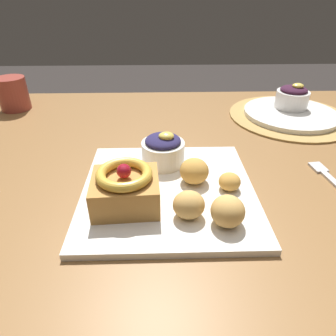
{
  "coord_description": "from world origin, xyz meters",
  "views": [
    {
      "loc": [
        -0.04,
        -0.54,
        1.05
      ],
      "look_at": [
        -0.03,
        -0.09,
        0.77
      ],
      "focal_mm": 32.12,
      "sensor_mm": 36.0,
      "label": 1
    }
  ],
  "objects_px": {
    "fritter_front": "(228,211)",
    "back_ramekin": "(292,97)",
    "berry_ramekin": "(163,150)",
    "fork": "(328,177)",
    "fritter_back": "(230,182)",
    "fritter_extra": "(186,205)",
    "coffee_mug": "(13,94)",
    "cake_slice": "(125,188)",
    "back_plate": "(290,113)",
    "front_plate": "(168,190)",
    "fritter_middle": "(194,171)"
  },
  "relations": [
    {
      "from": "front_plate",
      "to": "coffee_mug",
      "type": "distance_m",
      "value": 0.61
    },
    {
      "from": "fritter_extra",
      "to": "back_ramekin",
      "type": "relative_size",
      "value": 0.56
    },
    {
      "from": "berry_ramekin",
      "to": "fritter_front",
      "type": "distance_m",
      "value": 0.2
    },
    {
      "from": "fritter_middle",
      "to": "front_plate",
      "type": "bearing_deg",
      "value": -159.23
    },
    {
      "from": "fritter_extra",
      "to": "back_plate",
      "type": "relative_size",
      "value": 0.2
    },
    {
      "from": "fork",
      "to": "fritter_extra",
      "type": "bearing_deg",
      "value": 105.52
    },
    {
      "from": "fritter_front",
      "to": "fork",
      "type": "xyz_separation_m",
      "value": [
        0.22,
        0.13,
        -0.03
      ]
    },
    {
      "from": "fritter_front",
      "to": "back_ramekin",
      "type": "xyz_separation_m",
      "value": [
        0.27,
        0.46,
        0.01
      ]
    },
    {
      "from": "fritter_extra",
      "to": "fork",
      "type": "relative_size",
      "value": 0.39
    },
    {
      "from": "fritter_middle",
      "to": "back_plate",
      "type": "bearing_deg",
      "value": 47.12
    },
    {
      "from": "fritter_extra",
      "to": "back_ramekin",
      "type": "height_order",
      "value": "back_ramekin"
    },
    {
      "from": "front_plate",
      "to": "fritter_back",
      "type": "distance_m",
      "value": 0.11
    },
    {
      "from": "cake_slice",
      "to": "fritter_middle",
      "type": "distance_m",
      "value": 0.13
    },
    {
      "from": "cake_slice",
      "to": "coffee_mug",
      "type": "relative_size",
      "value": 1.19
    },
    {
      "from": "berry_ramekin",
      "to": "fork",
      "type": "bearing_deg",
      "value": -8.13
    },
    {
      "from": "cake_slice",
      "to": "back_ramekin",
      "type": "bearing_deg",
      "value": 44.32
    },
    {
      "from": "front_plate",
      "to": "berry_ramekin",
      "type": "relative_size",
      "value": 3.55
    },
    {
      "from": "fritter_extra",
      "to": "berry_ramekin",
      "type": "bearing_deg",
      "value": 101.5
    },
    {
      "from": "fritter_back",
      "to": "fork",
      "type": "height_order",
      "value": "fritter_back"
    },
    {
      "from": "cake_slice",
      "to": "fritter_extra",
      "type": "relative_size",
      "value": 2.23
    },
    {
      "from": "cake_slice",
      "to": "berry_ramekin",
      "type": "relative_size",
      "value": 1.3
    },
    {
      "from": "berry_ramekin",
      "to": "fritter_middle",
      "type": "xyz_separation_m",
      "value": [
        0.05,
        -0.07,
        -0.01
      ]
    },
    {
      "from": "front_plate",
      "to": "cake_slice",
      "type": "distance_m",
      "value": 0.09
    },
    {
      "from": "fritter_front",
      "to": "fritter_back",
      "type": "xyz_separation_m",
      "value": [
        0.02,
        0.09,
        -0.01
      ]
    },
    {
      "from": "fritter_front",
      "to": "fritter_middle",
      "type": "height_order",
      "value": "fritter_front"
    },
    {
      "from": "cake_slice",
      "to": "back_plate",
      "type": "relative_size",
      "value": 0.44
    },
    {
      "from": "berry_ramekin",
      "to": "fritter_extra",
      "type": "relative_size",
      "value": 1.71
    },
    {
      "from": "fritter_back",
      "to": "fritter_extra",
      "type": "xyz_separation_m",
      "value": [
        -0.08,
        -0.07,
        0.01
      ]
    },
    {
      "from": "back_plate",
      "to": "back_ramekin",
      "type": "bearing_deg",
      "value": 74.06
    },
    {
      "from": "fritter_back",
      "to": "fork",
      "type": "xyz_separation_m",
      "value": [
        0.2,
        0.05,
        -0.02
      ]
    },
    {
      "from": "back_plate",
      "to": "fritter_back",
      "type": "bearing_deg",
      "value": -124.77
    },
    {
      "from": "cake_slice",
      "to": "back_ramekin",
      "type": "xyz_separation_m",
      "value": [
        0.42,
        0.41,
        0.0
      ]
    },
    {
      "from": "cake_slice",
      "to": "fritter_front",
      "type": "height_order",
      "value": "cake_slice"
    },
    {
      "from": "berry_ramekin",
      "to": "coffee_mug",
      "type": "relative_size",
      "value": 0.92
    },
    {
      "from": "fritter_front",
      "to": "back_ramekin",
      "type": "relative_size",
      "value": 0.59
    },
    {
      "from": "fritter_back",
      "to": "back_ramekin",
      "type": "bearing_deg",
      "value": 56.45
    },
    {
      "from": "fritter_front",
      "to": "back_ramekin",
      "type": "distance_m",
      "value": 0.53
    },
    {
      "from": "fritter_back",
      "to": "back_plate",
      "type": "bearing_deg",
      "value": 55.23
    },
    {
      "from": "cake_slice",
      "to": "back_plate",
      "type": "xyz_separation_m",
      "value": [
        0.41,
        0.38,
        -0.03
      ]
    },
    {
      "from": "fritter_back",
      "to": "berry_ramekin",
      "type": "bearing_deg",
      "value": 141.2
    },
    {
      "from": "coffee_mug",
      "to": "back_ramekin",
      "type": "bearing_deg",
      "value": -4.15
    },
    {
      "from": "berry_ramekin",
      "to": "fritter_middle",
      "type": "distance_m",
      "value": 0.09
    },
    {
      "from": "coffee_mug",
      "to": "front_plate",
      "type": "bearing_deg",
      "value": -44.52
    },
    {
      "from": "fritter_middle",
      "to": "fork",
      "type": "distance_m",
      "value": 0.26
    },
    {
      "from": "cake_slice",
      "to": "coffee_mug",
      "type": "height_order",
      "value": "coffee_mug"
    },
    {
      "from": "fritter_middle",
      "to": "coffee_mug",
      "type": "distance_m",
      "value": 0.63
    },
    {
      "from": "coffee_mug",
      "to": "fritter_back",
      "type": "bearing_deg",
      "value": -38.77
    },
    {
      "from": "fork",
      "to": "coffee_mug",
      "type": "distance_m",
      "value": 0.83
    },
    {
      "from": "fritter_back",
      "to": "fritter_extra",
      "type": "height_order",
      "value": "fritter_extra"
    },
    {
      "from": "berry_ramekin",
      "to": "fritter_front",
      "type": "height_order",
      "value": "berry_ramekin"
    }
  ]
}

